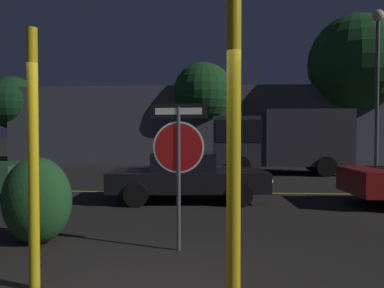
# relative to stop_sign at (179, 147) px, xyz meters

# --- Properties ---
(road_center_stripe) EXTENTS (33.12, 0.12, 0.01)m
(road_center_stripe) POSITION_rel_stop_sign_xyz_m (-0.35, 5.61, -1.56)
(road_center_stripe) COLOR gold
(road_center_stripe) RESTS_ON ground_plane
(stop_sign) EXTENTS (0.87, 0.09, 2.22)m
(stop_sign) POSITION_rel_stop_sign_xyz_m (0.00, 0.00, 0.00)
(stop_sign) COLOR #4C4C51
(stop_sign) RESTS_ON ground_plane
(yellow_pole_left) EXTENTS (0.11, 0.11, 2.86)m
(yellow_pole_left) POSITION_rel_stop_sign_xyz_m (-1.34, -1.83, -0.13)
(yellow_pole_left) COLOR yellow
(yellow_pole_left) RESTS_ON ground_plane
(yellow_pole_right) EXTENTS (0.13, 0.13, 3.59)m
(yellow_pole_right) POSITION_rel_stop_sign_xyz_m (0.72, -2.26, 0.23)
(yellow_pole_right) COLOR yellow
(yellow_pole_right) RESTS_ON ground_plane
(hedge_bush_1) EXTENTS (1.12, 0.87, 1.39)m
(hedge_bush_1) POSITION_rel_stop_sign_xyz_m (-2.31, 0.20, -0.87)
(hedge_bush_1) COLOR #1E4C23
(hedge_bush_1) RESTS_ON ground_plane
(passing_car_2) EXTENTS (4.26, 2.20, 1.27)m
(passing_car_2) POSITION_rel_stop_sign_xyz_m (-0.20, 4.24, -0.91)
(passing_car_2) COLOR black
(passing_car_2) RESTS_ON ground_plane
(delivery_truck) EXTENTS (5.87, 2.45, 2.80)m
(delivery_truck) POSITION_rel_stop_sign_xyz_m (3.24, 11.17, 0.00)
(delivery_truck) COLOR #2D2D33
(delivery_truck) RESTS_ON ground_plane
(street_lamp) EXTENTS (0.50, 0.50, 7.09)m
(street_lamp) POSITION_rel_stop_sign_xyz_m (7.47, 11.03, 3.23)
(street_lamp) COLOR #4C4C51
(street_lamp) RESTS_ON ground_plane
(tree_0) EXTENTS (5.39, 5.39, 8.46)m
(tree_0) POSITION_rel_stop_sign_xyz_m (8.46, 16.13, 4.20)
(tree_0) COLOR #422D1E
(tree_0) RESTS_ON ground_plane
(tree_1) EXTENTS (3.26, 3.26, 5.34)m
(tree_1) POSITION_rel_stop_sign_xyz_m (-12.07, 16.91, 2.13)
(tree_1) COLOR #422D1E
(tree_1) RESTS_ON ground_plane
(tree_2) EXTENTS (3.59, 3.59, 5.98)m
(tree_2) POSITION_rel_stop_sign_xyz_m (-0.20, 16.51, 2.60)
(tree_2) COLOR #422D1E
(tree_2) RESTS_ON ground_plane
(building_backdrop) EXTENTS (25.26, 4.54, 4.57)m
(building_backdrop) POSITION_rel_stop_sign_xyz_m (0.77, 18.13, 0.72)
(building_backdrop) COLOR #4C4C56
(building_backdrop) RESTS_ON ground_plane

